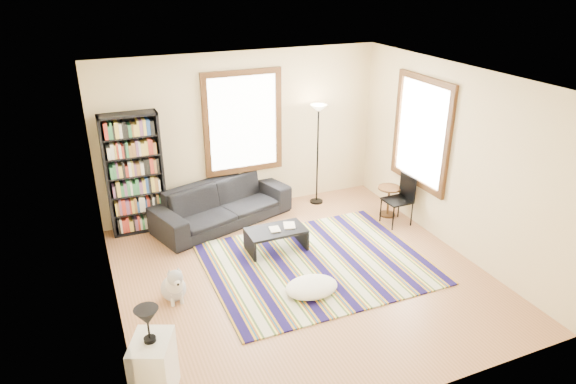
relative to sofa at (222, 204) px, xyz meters
name	(u,v)px	position (x,y,z in m)	size (l,w,h in m)	color
floor	(302,278)	(0.56, -2.05, -0.39)	(5.00, 5.00, 0.10)	#AA734D
ceiling	(304,75)	(0.56, -2.05, 2.51)	(5.00, 5.00, 0.10)	white
wall_back	(242,132)	(0.56, 0.50, 1.06)	(5.00, 0.10, 2.80)	beige
wall_front	(420,287)	(0.56, -4.60, 1.06)	(5.00, 0.10, 2.80)	beige
wall_left	(100,220)	(-1.99, -2.05, 1.06)	(0.10, 5.00, 2.80)	beige
wall_right	(457,159)	(3.11, -2.05, 1.06)	(0.10, 5.00, 2.80)	beige
window_back	(243,123)	(0.56, 0.42, 1.26)	(1.20, 0.06, 1.60)	white
window_right	(422,132)	(3.03, -1.25, 1.26)	(0.06, 1.20, 1.60)	white
rug	(317,263)	(0.89, -1.86, -0.33)	(3.16, 2.53, 0.02)	#130C3F
sofa	(222,204)	(0.00, 0.00, 0.00)	(0.92, 2.36, 0.69)	black
bookshelf	(134,174)	(-1.34, 0.27, 0.66)	(0.90, 0.30, 2.00)	black
coffee_table	(276,240)	(0.49, -1.24, -0.16)	(0.90, 0.50, 0.36)	black
book_a	(270,230)	(0.39, -1.24, 0.02)	(0.15, 0.20, 0.02)	beige
book_b	(284,226)	(0.64, -1.19, 0.02)	(0.17, 0.24, 0.02)	beige
floor_cushion	(312,287)	(0.50, -2.49, -0.25)	(0.73, 0.55, 0.18)	white
floor_lamp	(318,155)	(1.84, 0.10, 0.59)	(0.30, 0.30, 1.86)	black
side_table	(388,201)	(2.76, -0.89, -0.07)	(0.40, 0.40, 0.54)	#3E230F
folding_chair	(397,201)	(2.71, -1.21, 0.09)	(0.42, 0.40, 0.86)	black
white_cabinet	(154,369)	(-1.74, -3.51, 0.01)	(0.38, 0.50, 0.70)	white
table_lamp	(148,325)	(-1.74, -3.51, 0.55)	(0.24, 0.24, 0.38)	black
dog	(173,282)	(-1.23, -1.89, -0.08)	(0.37, 0.52, 0.52)	silver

